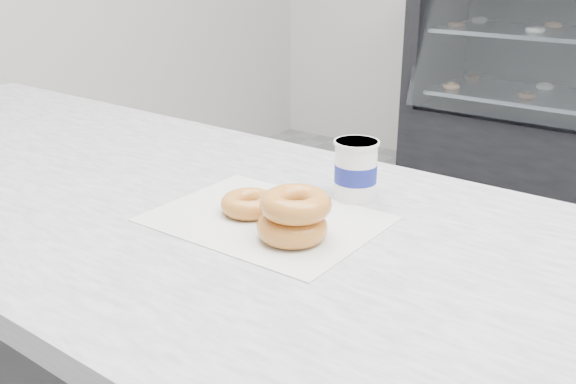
% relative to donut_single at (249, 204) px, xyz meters
% --- Properties ---
extents(wax_paper, '(0.35, 0.27, 0.00)m').
position_rel_donut_single_xyz_m(wax_paper, '(0.04, -0.00, -0.02)').
color(wax_paper, silver).
rests_on(wax_paper, counter).
extents(donut_single, '(0.12, 0.12, 0.03)m').
position_rel_donut_single_xyz_m(donut_single, '(0.00, 0.00, 0.00)').
color(donut_single, gold).
rests_on(donut_single, wax_paper).
extents(donut_stack, '(0.12, 0.12, 0.07)m').
position_rel_donut_single_xyz_m(donut_stack, '(0.11, -0.03, 0.02)').
color(donut_stack, gold).
rests_on(donut_stack, wax_paper).
extents(coffee_cup, '(0.08, 0.08, 0.10)m').
position_rel_donut_single_xyz_m(coffee_cup, '(0.10, 0.16, 0.03)').
color(coffee_cup, white).
rests_on(coffee_cup, counter).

